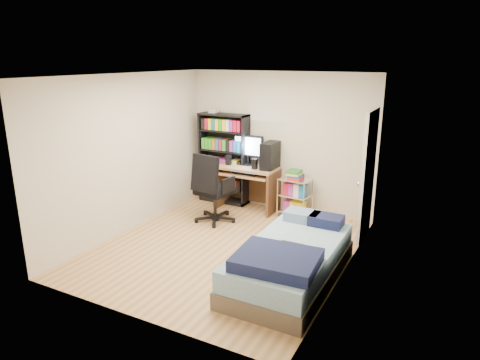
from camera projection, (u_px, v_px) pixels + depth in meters
The scene contains 7 objects.
room at pixel (225, 166), 6.02m from camera, with size 3.58×4.08×2.58m.
media_shelf at pixel (224, 158), 8.16m from camera, with size 0.97×0.32×1.79m.
computer_desk at pixel (255, 170), 7.81m from camera, with size 1.08×0.63×1.36m.
office_chair at pixel (213, 200), 7.28m from camera, with size 0.82×0.82×1.20m.
wire_cart at pixel (295, 186), 7.46m from camera, with size 0.57×0.44×0.86m.
bed at pixel (290, 261), 5.37m from camera, with size 1.08×2.15×0.61m.
door at pixel (368, 176), 6.47m from camera, with size 0.12×0.80×2.00m.
Camera 1 is at (2.90, -5.07, 2.74)m, focal length 32.00 mm.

